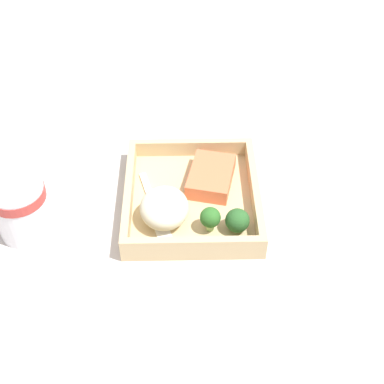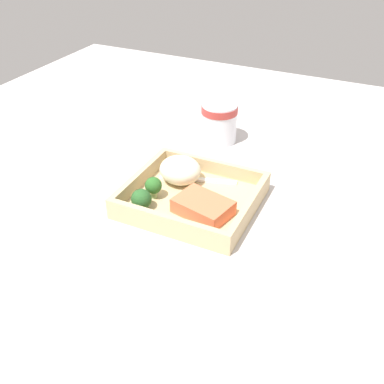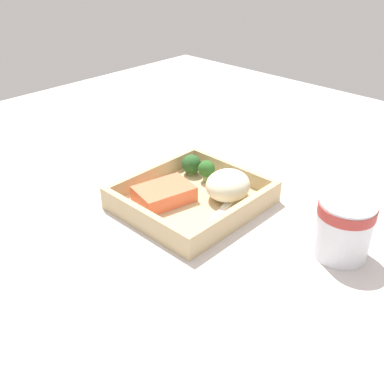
# 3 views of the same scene
# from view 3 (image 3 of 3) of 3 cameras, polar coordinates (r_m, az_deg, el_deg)

# --- Properties ---
(ground_plane) EXTENTS (1.60, 1.60, 0.02)m
(ground_plane) POSITION_cam_3_polar(r_m,az_deg,el_deg) (0.82, 0.00, -2.22)
(ground_plane) COLOR beige
(takeout_tray) EXTENTS (0.24, 0.22, 0.01)m
(takeout_tray) POSITION_cam_3_polar(r_m,az_deg,el_deg) (0.82, 0.00, -1.27)
(takeout_tray) COLOR tan
(takeout_tray) RESTS_ON ground_plane
(tray_rim) EXTENTS (0.24, 0.22, 0.03)m
(tray_rim) POSITION_cam_3_polar(r_m,az_deg,el_deg) (0.81, 0.00, -0.01)
(tray_rim) COLOR tan
(tray_rim) RESTS_ON takeout_tray
(salmon_fillet) EXTENTS (0.11, 0.09, 0.03)m
(salmon_fillet) POSITION_cam_3_polar(r_m,az_deg,el_deg) (0.80, -3.56, -0.23)
(salmon_fillet) COLOR #F56E47
(salmon_fillet) RESTS_ON takeout_tray
(mashed_potatoes) EXTENTS (0.08, 0.08, 0.05)m
(mashed_potatoes) POSITION_cam_3_polar(r_m,az_deg,el_deg) (0.81, 4.58, 0.86)
(mashed_potatoes) COLOR #E9E6C7
(mashed_potatoes) RESTS_ON takeout_tray
(broccoli_floret_1) EXTENTS (0.03, 0.03, 0.04)m
(broccoli_floret_1) POSITION_cam_3_polar(r_m,az_deg,el_deg) (0.86, 1.85, 2.89)
(broccoli_floret_1) COLOR #8AAE67
(broccoli_floret_1) RESTS_ON takeout_tray
(broccoli_floret_2) EXTENTS (0.04, 0.04, 0.04)m
(broccoli_floret_2) POSITION_cam_3_polar(r_m,az_deg,el_deg) (0.89, -0.07, 3.52)
(broccoli_floret_2) COLOR #80AA64
(broccoli_floret_2) RESTS_ON takeout_tray
(fork) EXTENTS (0.16, 0.06, 0.00)m
(fork) POSITION_cam_3_polar(r_m,az_deg,el_deg) (0.80, 4.49, -1.60)
(fork) COLOR white
(fork) RESTS_ON takeout_tray
(paper_cup) EXTENTS (0.09, 0.09, 0.09)m
(paper_cup) POSITION_cam_3_polar(r_m,az_deg,el_deg) (0.71, 18.73, -4.10)
(paper_cup) COLOR silver
(paper_cup) RESTS_ON ground_plane
(receipt_slip) EXTENTS (0.15, 0.18, 0.00)m
(receipt_slip) POSITION_cam_3_polar(r_m,az_deg,el_deg) (1.01, -9.61, 4.67)
(receipt_slip) COLOR white
(receipt_slip) RESTS_ON ground_plane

